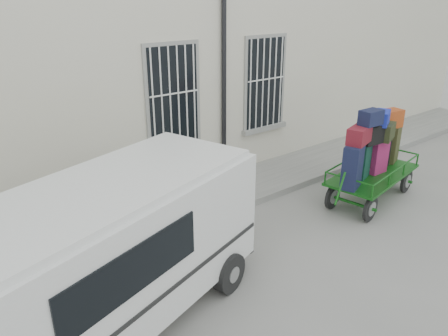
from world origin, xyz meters
TOP-DOWN VIEW (x-y plane):
  - ground at (0.00, 0.00)m, footprint 80.00×80.00m
  - building at (0.00, 5.50)m, footprint 24.00×5.15m
  - sidewalk at (0.00, 2.20)m, footprint 24.00×1.70m
  - luggage_cart at (2.76, -0.01)m, footprint 2.97×1.51m
  - van at (-3.30, -0.13)m, footprint 4.57×2.95m

SIDE VIEW (x-z plane):
  - ground at x=0.00m, z-range 0.00..0.00m
  - sidewalk at x=0.00m, z-range 0.00..0.15m
  - luggage_cart at x=2.76m, z-range 0.02..2.21m
  - van at x=-3.30m, z-range 0.16..2.30m
  - building at x=0.00m, z-range 0.00..6.00m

